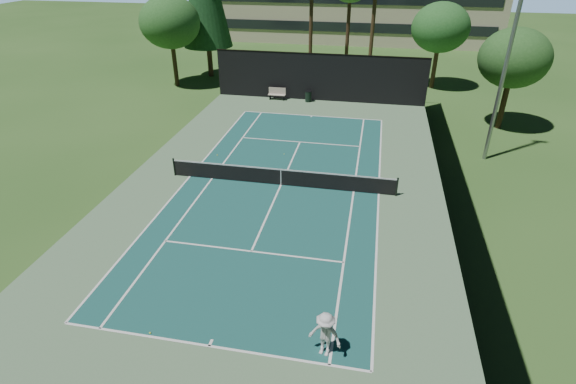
% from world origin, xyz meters
% --- Properties ---
extents(ground, '(160.00, 160.00, 0.00)m').
position_xyz_m(ground, '(0.00, 0.00, 0.00)').
color(ground, '#2F5620').
rests_on(ground, ground).
extents(apron_slab, '(18.00, 32.00, 0.01)m').
position_xyz_m(apron_slab, '(0.00, 0.00, 0.01)').
color(apron_slab, '#597C56').
rests_on(apron_slab, ground).
extents(court_surface, '(10.97, 23.77, 0.01)m').
position_xyz_m(court_surface, '(0.00, 0.00, 0.01)').
color(court_surface, '#19504C').
rests_on(court_surface, ground).
extents(court_lines, '(11.07, 23.87, 0.01)m').
position_xyz_m(court_lines, '(0.00, 0.00, 0.02)').
color(court_lines, white).
rests_on(court_lines, ground).
extents(tennis_net, '(12.90, 0.10, 1.10)m').
position_xyz_m(tennis_net, '(0.00, 0.00, 0.56)').
color(tennis_net, black).
rests_on(tennis_net, ground).
extents(fence, '(18.04, 32.05, 4.03)m').
position_xyz_m(fence, '(0.00, 0.06, 2.01)').
color(fence, black).
rests_on(fence, ground).
extents(player, '(1.25, 0.91, 1.74)m').
position_xyz_m(player, '(3.89, -11.42, 0.87)').
color(player, silver).
rests_on(player, ground).
extents(tennis_ball_a, '(0.07, 0.07, 0.07)m').
position_xyz_m(tennis_ball_a, '(-2.24, -11.74, 0.04)').
color(tennis_ball_a, '#BEE033').
rests_on(tennis_ball_a, ground).
extents(tennis_ball_b, '(0.06, 0.06, 0.06)m').
position_xyz_m(tennis_ball_b, '(-3.38, 1.71, 0.03)').
color(tennis_ball_b, '#E6F136').
rests_on(tennis_ball_b, ground).
extents(tennis_ball_c, '(0.06, 0.06, 0.06)m').
position_xyz_m(tennis_ball_c, '(-0.66, 4.18, 0.03)').
color(tennis_ball_c, '#ACCB2E').
rests_on(tennis_ball_c, ground).
extents(tennis_ball_d, '(0.08, 0.08, 0.08)m').
position_xyz_m(tennis_ball_d, '(-4.88, 3.16, 0.04)').
color(tennis_ball_d, '#BED931').
rests_on(tennis_ball_d, ground).
extents(park_bench, '(1.50, 0.45, 1.02)m').
position_xyz_m(park_bench, '(-3.62, 15.56, 0.55)').
color(park_bench, beige).
rests_on(park_bench, ground).
extents(trash_bin, '(0.56, 0.56, 0.95)m').
position_xyz_m(trash_bin, '(-0.84, 15.45, 0.48)').
color(trash_bin, black).
rests_on(trash_bin, ground).
extents(decid_tree_a, '(5.12, 5.12, 7.62)m').
position_xyz_m(decid_tree_a, '(10.00, 22.00, 5.42)').
color(decid_tree_a, '#4F3622').
rests_on(decid_tree_a, ground).
extents(decid_tree_b, '(4.80, 4.80, 7.14)m').
position_xyz_m(decid_tree_b, '(14.00, 12.00, 5.08)').
color(decid_tree_b, '#46321E').
rests_on(decid_tree_b, ground).
extents(decid_tree_c, '(5.44, 5.44, 8.09)m').
position_xyz_m(decid_tree_c, '(-14.00, 18.00, 5.76)').
color(decid_tree_c, '#46331E').
rests_on(decid_tree_c, ground).
extents(campus_building, '(40.50, 12.50, 8.30)m').
position_xyz_m(campus_building, '(0.00, 45.98, 4.21)').
color(campus_building, '#C0B494').
rests_on(campus_building, ground).
extents(light_pole, '(0.90, 0.25, 12.22)m').
position_xyz_m(light_pole, '(12.00, 6.00, 6.46)').
color(light_pole, gray).
rests_on(light_pole, ground).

